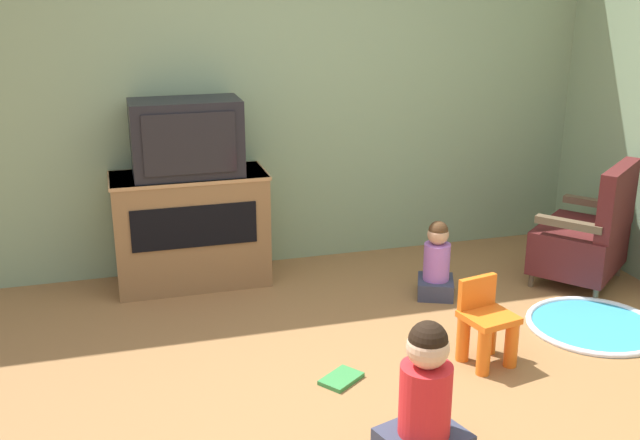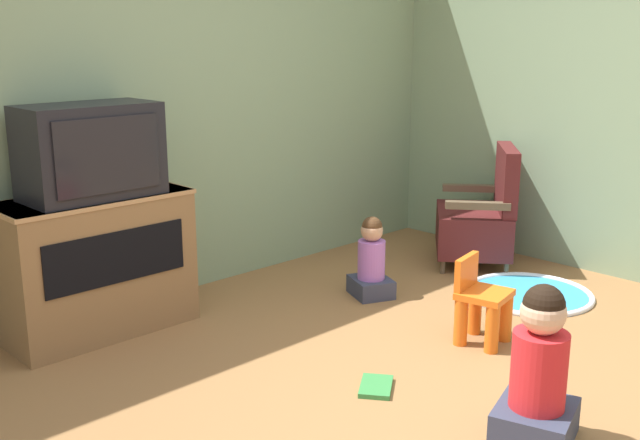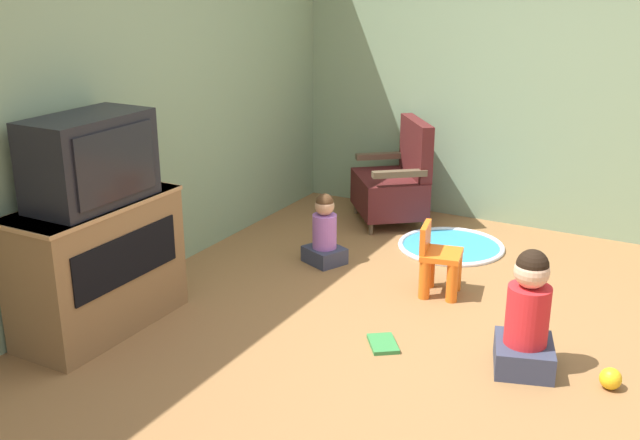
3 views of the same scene
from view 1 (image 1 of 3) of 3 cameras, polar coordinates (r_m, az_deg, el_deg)
The scene contains 10 objects.
ground_plane at distance 3.96m, azimuth 4.38°, elevation -13.30°, with size 30.00×30.00×0.00m, color olive.
wall_back at distance 5.39m, azimuth -5.94°, elevation 10.22°, with size 5.45×0.12×2.66m.
tv_cabinet at distance 5.24m, azimuth -9.79°, elevation -0.57°, with size 1.05×0.48×0.79m.
television at distance 5.05m, azimuth -10.15°, elevation 6.19°, with size 0.72×0.40×0.51m.
black_armchair at distance 5.50m, azimuth 19.65°, elevation -1.22°, with size 0.84×0.82×0.87m.
yellow_kid_chair at distance 4.28m, azimuth 12.54°, elevation -7.96°, with size 0.31×0.30×0.48m.
play_mat at distance 4.96m, azimuth 20.14°, elevation -7.54°, with size 0.82×0.82×0.04m.
child_watching_left at distance 5.07m, azimuth 8.87°, elevation -3.31°, with size 0.32×0.34×0.53m.
child_watching_center at distance 3.37m, azimuth 8.00°, elevation -13.69°, with size 0.43×0.40×0.69m.
book at distance 4.09m, azimuth 1.63°, elevation -12.00°, with size 0.27×0.25×0.02m.
Camera 1 is at (-1.21, -3.16, 2.07)m, focal length 42.00 mm.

